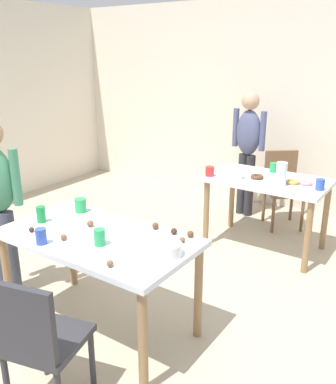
{
  "coord_description": "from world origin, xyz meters",
  "views": [
    {
      "loc": [
        1.83,
        -2.03,
        1.96
      ],
      "look_at": [
        0.06,
        0.58,
        0.9
      ],
      "focal_mm": 39.25,
      "sensor_mm": 36.0,
      "label": 1
    }
  ],
  "objects": [
    {
      "name": "mixing_bowl",
      "position": [
        0.5,
        -0.08,
        0.79
      ],
      "size": [
        0.18,
        0.18,
        0.08
      ],
      "primitive_type": "cylinder",
      "color": "white",
      "rests_on": "dining_table_near"
    },
    {
      "name": "pitcher_far",
      "position": [
        0.58,
        1.71,
        0.86
      ],
      "size": [
        0.1,
        0.1,
        0.23
      ],
      "primitive_type": "cylinder",
      "color": "white",
      "rests_on": "dining_table_far"
    },
    {
      "name": "chair_near_table",
      "position": [
        0.19,
        -0.86,
        0.5
      ],
      "size": [
        0.49,
        0.49,
        0.87
      ],
      "color": "#2D2D33",
      "rests_on": "ground_plane"
    },
    {
      "name": "donut_far_2",
      "position": [
        0.77,
        1.88,
        0.77
      ],
      "size": [
        0.12,
        0.12,
        0.04
      ],
      "primitive_type": "torus",
      "color": "pink",
      "rests_on": "dining_table_far"
    },
    {
      "name": "cup_far_0",
      "position": [
        0.35,
        2.12,
        0.8
      ],
      "size": [
        0.07,
        0.07,
        0.1
      ],
      "primitive_type": "cylinder",
      "color": "green",
      "rests_on": "dining_table_far"
    },
    {
      "name": "cake_ball_0",
      "position": [
        -0.2,
        -0.29,
        0.77
      ],
      "size": [
        0.04,
        0.04,
        0.04
      ],
      "primitive_type": "sphere",
      "color": "brown",
      "rests_on": "dining_table_near"
    },
    {
      "name": "cup_far_1",
      "position": [
        -0.13,
        1.61,
        0.8
      ],
      "size": [
        0.09,
        0.09,
        0.1
      ],
      "primitive_type": "cylinder",
      "color": "red",
      "rests_on": "dining_table_far"
    },
    {
      "name": "cake_ball_3",
      "position": [
        0.31,
        -0.39,
        0.77
      ],
      "size": [
        0.04,
        0.04,
        0.04
      ],
      "primitive_type": "sphere",
      "color": "brown",
      "rests_on": "dining_table_near"
    },
    {
      "name": "donut_far_0",
      "position": [
        0.66,
        1.83,
        0.77
      ],
      "size": [
        0.13,
        0.13,
        0.04
      ],
      "primitive_type": "torus",
      "color": "gold",
      "rests_on": "dining_table_far"
    },
    {
      "name": "cup_near_2",
      "position": [
        -0.48,
        0.15,
        0.81
      ],
      "size": [
        0.09,
        0.09,
        0.11
      ],
      "primitive_type": "cylinder",
      "color": "green",
      "rests_on": "dining_table_near"
    },
    {
      "name": "fork_near",
      "position": [
        0.31,
        -0.12,
        0.75
      ],
      "size": [
        0.17,
        0.02,
        0.01
      ],
      "primitive_type": "cube",
      "color": "silver",
      "rests_on": "dining_table_near"
    },
    {
      "name": "soda_can",
      "position": [
        -0.57,
        -0.17,
        0.81
      ],
      "size": [
        0.07,
        0.07,
        0.12
      ],
      "primitive_type": "cylinder",
      "color": "#198438",
      "rests_on": "dining_table_near"
    },
    {
      "name": "cup_far_2",
      "position": [
        0.16,
        1.68,
        0.8
      ],
      "size": [
        0.08,
        0.08,
        0.1
      ],
      "primitive_type": "cylinder",
      "color": "white",
      "rests_on": "dining_table_far"
    },
    {
      "name": "dining_table_far",
      "position": [
        0.4,
        1.86,
        0.64
      ],
      "size": [
        1.17,
        0.72,
        0.75
      ],
      "color": "silver",
      "rests_on": "ground_plane"
    },
    {
      "name": "cake_ball_1",
      "position": [
        0.48,
        0.23,
        0.77
      ],
      "size": [
        0.05,
        0.05,
        0.05
      ],
      "primitive_type": "sphere",
      "color": "brown",
      "rests_on": "dining_table_near"
    },
    {
      "name": "cake_ball_2",
      "position": [
        -0.49,
        -0.33,
        0.77
      ],
      "size": [
        0.04,
        0.04,
        0.04
      ],
      "primitive_type": "sphere",
      "color": "#3D2319",
      "rests_on": "dining_table_near"
    },
    {
      "name": "cake_ball_7",
      "position": [
        0.48,
        0.12,
        0.77
      ],
      "size": [
        0.04,
        0.04,
        0.04
      ],
      "primitive_type": "sphere",
      "color": "brown",
      "rests_on": "dining_table_near"
    },
    {
      "name": "dining_table_near",
      "position": [
        -0.07,
        -0.11,
        0.66
      ],
      "size": [
        1.39,
        0.76,
        0.75
      ],
      "color": "silver",
      "rests_on": "ground_plane"
    },
    {
      "name": "ground_plane",
      "position": [
        0.0,
        0.0,
        0.0
      ],
      "size": [
        6.4,
        6.4,
        0.0
      ],
      "primitive_type": "plane",
      "color": "tan"
    },
    {
      "name": "cake_ball_4",
      "position": [
        0.36,
        0.21,
        0.77
      ],
      "size": [
        0.04,
        0.04,
        0.04
      ],
      "primitive_type": "sphere",
      "color": "#3D2319",
      "rests_on": "dining_table_near"
    },
    {
      "name": "wall_back",
      "position": [
        0.0,
        3.2,
        1.3
      ],
      "size": [
        6.4,
        0.1,
        2.6
      ],
      "primitive_type": "cube",
      "color": "beige",
      "rests_on": "ground_plane"
    },
    {
      "name": "donut_far_1",
      "position": [
        0.31,
        1.8,
        0.77
      ],
      "size": [
        0.13,
        0.13,
        0.04
      ],
      "primitive_type": "torus",
      "color": "brown",
      "rests_on": "dining_table_far"
    },
    {
      "name": "chair_far_table",
      "position": [
        0.32,
        2.57,
        0.5
      ],
      "size": [
        0.56,
        0.56,
        0.87
      ],
      "color": "brown",
      "rests_on": "ground_plane"
    },
    {
      "name": "cup_near_1",
      "position": [
        -0.28,
        -0.41,
        0.8
      ],
      "size": [
        0.07,
        0.07,
        0.11
      ],
      "primitive_type": "cylinder",
      "color": "#3351B2",
      "rests_on": "dining_table_near"
    },
    {
      "name": "cake_ball_5",
      "position": [
        0.2,
        0.21,
        0.77
      ],
      "size": [
        0.05,
        0.05,
        0.05
      ],
      "primitive_type": "sphere",
      "color": "brown",
      "rests_on": "dining_table_near"
    },
    {
      "name": "person_adult_far",
      "position": [
        -0.17,
        2.63,
        0.91
      ],
      "size": [
        0.46,
        0.25,
        1.52
      ],
      "color": "#28282D",
      "rests_on": "ground_plane"
    },
    {
      "name": "cake_ball_6",
      "position": [
        -0.21,
        -0.02,
        0.77
      ],
      "size": [
        0.05,
        0.05,
        0.05
      ],
      "primitive_type": "sphere",
      "color": "brown",
      "rests_on": "dining_table_near"
    },
    {
      "name": "cup_far_3",
      "position": [
        0.93,
        1.78,
        0.8
      ],
      "size": [
        0.08,
        0.08,
        0.11
      ],
      "primitive_type": "cylinder",
      "color": "#3351B2",
      "rests_on": "dining_table_far"
    },
    {
      "name": "cup_near_0",
      "position": [
        0.06,
        -0.21,
        0.81
      ],
      "size": [
        0.07,
        0.07,
        0.11
      ],
      "primitive_type": "cylinder",
      "color": "green",
      "rests_on": "dining_table_near"
    }
  ]
}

